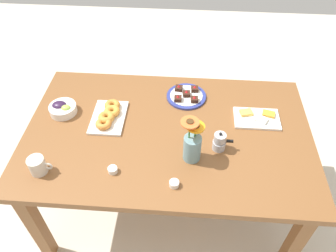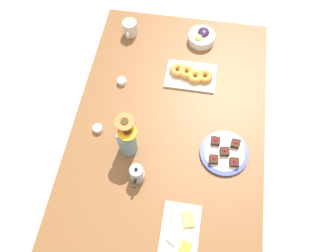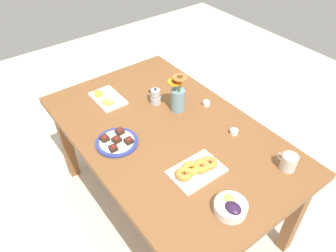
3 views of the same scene
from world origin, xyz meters
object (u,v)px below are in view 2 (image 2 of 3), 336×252
Objects in this scene: dining_table at (168,137)px; grape_bowl at (202,37)px; jam_cup_honey at (98,129)px; coffee_mug at (130,28)px; moka_pot at (137,174)px; dessert_plate at (224,153)px; flower_vase at (127,141)px; cheese_platter at (180,233)px; croissant_platter at (191,75)px; jam_cup_berry at (122,81)px.

grape_bowl reaches higher than dining_table.
grape_bowl reaches higher than jam_cup_honey.
coffee_mug is 1.00× the size of moka_pot.
flower_vase is at bearing -84.81° from dessert_plate.
coffee_mug is at bearing -138.66° from dessert_plate.
croissant_platter is (-0.85, -0.06, 0.01)m from cheese_platter.
dining_table is 0.71m from coffee_mug.
coffee_mug reaches higher than dining_table.
coffee_mug is 0.94m from dessert_plate.
flower_vase is at bearing 66.62° from jam_cup_honey.
grape_bowl is 0.28m from croissant_platter.
grape_bowl is 0.55m from jam_cup_berry.
coffee_mug is 0.49× the size of dessert_plate.
cheese_platter is (1.12, 0.46, -0.04)m from coffee_mug.
jam_cup_honey is at bearing -93.02° from dessert_plate.
jam_cup_honey is 0.18× the size of flower_vase.
coffee_mug is 0.42× the size of croissant_platter.
coffee_mug reaches higher than jam_cup_honey.
dining_table is 0.37m from croissant_platter.
croissant_platter is at bearing 104.31° from jam_cup_berry.
jam_cup_berry is at bearing 169.21° from jam_cup_honey.
dessert_plate reaches higher than dining_table.
jam_cup_berry is at bearing -150.27° from cheese_platter.
dessert_plate is (-0.41, 0.16, 0.00)m from cheese_platter.
coffee_mug is at bearing -166.20° from moka_pot.
coffee_mug is 0.46× the size of flower_vase.
dessert_plate is 0.49m from flower_vase.
grape_bowl is 3.29× the size of jam_cup_honey.
dining_table is 6.14× the size of flower_vase.
flower_vase is (0.04, -0.48, 0.08)m from dessert_plate.
dessert_plate is at bearing 26.70° from croissant_platter.
dessert_plate is (0.09, 0.30, 0.10)m from dining_table.
coffee_mug is 0.37m from jam_cup_berry.
flower_vase is (0.08, 0.18, 0.08)m from jam_cup_honey.
dining_table is 0.38m from jam_cup_honey.
dessert_plate is (0.03, 0.66, -0.00)m from jam_cup_honey.
dining_table is at bearing 27.77° from coffee_mug.
croissant_platter is 0.65m from moka_pot.
cheese_platter is 0.67m from jam_cup_honey.
jam_cup_berry is at bearing -130.18° from dining_table.
dessert_plate is 2.05× the size of moka_pot.
cheese_platter is 1.00× the size of flower_vase.
cheese_platter is at bearing 1.30° from grape_bowl.
flower_vase reaches higher than dessert_plate.
dessert_plate is at bearing 86.98° from jam_cup_honey.
coffee_mug is 0.46× the size of cheese_platter.
moka_pot reaches higher than jam_cup_berry.
grape_bowl is 0.61× the size of cheese_platter.
grape_bowl is at bearing -178.70° from cheese_platter.
flower_vase reaches higher than coffee_mug.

